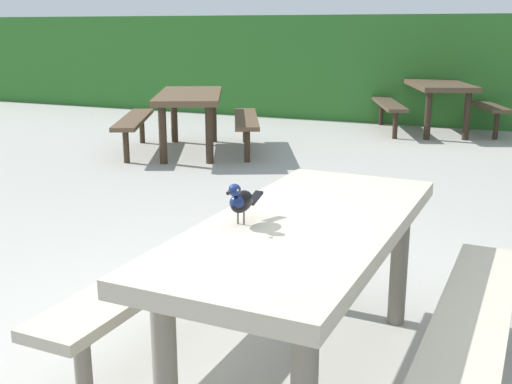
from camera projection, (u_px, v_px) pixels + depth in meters
name	position (u px, v px, depth m)	size (l,w,h in m)	color
ground_plane	(217.00, 371.00, 2.86)	(60.00, 60.00, 0.00)	#A3A099
hedge_wall	(451.00, 68.00, 10.38)	(28.00, 1.78, 1.72)	#2D6B28
picnic_table_foreground	(305.00, 260.00, 2.69)	(1.73, 1.82, 0.74)	#B2A893
bird_grackle	(240.00, 201.00, 2.55)	(0.08, 0.29, 0.18)	black
picnic_table_mid_left	(190.00, 108.00, 7.75)	(2.25, 2.26, 0.74)	brown
picnic_table_far_centre	(437.00, 95.00, 9.26)	(2.18, 2.19, 0.74)	#473828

